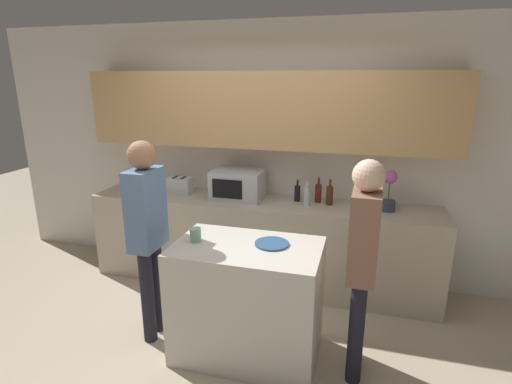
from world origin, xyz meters
name	(u,v)px	position (x,y,z in m)	size (l,w,h in m)	color
ground_plane	(213,367)	(0.00, 0.00, 0.00)	(14.00, 14.00, 0.00)	#BCAD93
back_wall	(267,137)	(0.00, 1.66, 1.54)	(6.40, 0.40, 2.70)	silver
back_counter	(260,242)	(0.00, 1.39, 0.46)	(3.60, 0.62, 0.92)	#B7AD99
kitchen_island	(247,301)	(0.21, 0.25, 0.46)	(1.11, 0.68, 0.93)	beige
microwave	(238,185)	(-0.25, 1.41, 1.07)	(0.52, 0.39, 0.30)	#B7BABC
toaster	(180,186)	(-0.91, 1.41, 1.01)	(0.26, 0.16, 0.18)	silver
potted_plant	(389,191)	(1.25, 1.41, 1.12)	(0.14, 0.14, 0.40)	#333D4C
bottle_0	(297,193)	(0.37, 1.49, 1.00)	(0.06, 0.06, 0.22)	black
bottle_1	(307,196)	(0.48, 1.36, 1.02)	(0.06, 0.06, 0.25)	silver
bottle_2	(318,193)	(0.58, 1.51, 1.02)	(0.07, 0.07, 0.26)	maroon
bottle_3	(330,195)	(0.70, 1.46, 1.02)	(0.07, 0.07, 0.26)	#472814
plate_on_island	(272,244)	(0.38, 0.32, 0.94)	(0.26, 0.26, 0.01)	#2D5684
cup_0	(196,235)	(-0.20, 0.22, 0.98)	(0.09, 0.09, 0.11)	#81B397
person_left	(147,225)	(-0.63, 0.26, 1.00)	(0.22, 0.34, 1.68)	black
person_center	(363,254)	(1.04, 0.23, 0.97)	(0.21, 0.34, 1.63)	black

